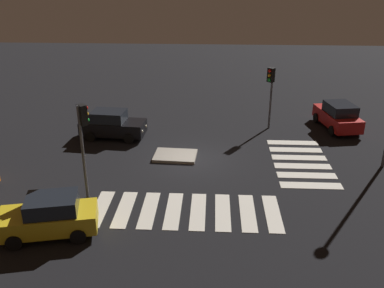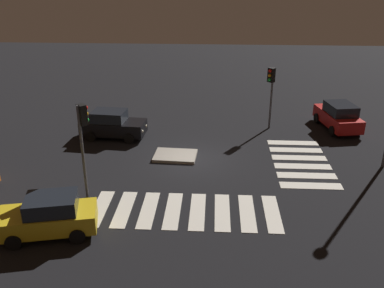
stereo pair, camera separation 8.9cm
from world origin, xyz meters
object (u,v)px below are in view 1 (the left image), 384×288
at_px(car_yellow, 49,216).
at_px(traffic_light_south, 83,129).
at_px(car_black, 112,125).
at_px(traffic_island, 175,156).
at_px(car_red, 338,116).
at_px(traffic_light_north, 271,83).

relative_size(car_yellow, traffic_light_south, 0.91).
distance_m(car_black, traffic_light_south, 8.26).
distance_m(traffic_island, car_black, 5.37).
relative_size(car_red, car_yellow, 1.05).
xyz_separation_m(car_yellow, car_black, (0.14, 10.98, 0.03)).
bearing_deg(car_black, car_red, 13.88).
bearing_deg(traffic_island, traffic_light_south, -128.00).
bearing_deg(car_red, car_yellow, 120.89).
height_order(car_red, traffic_light_south, traffic_light_south).
bearing_deg(traffic_island, traffic_light_north, 40.34).
height_order(car_yellow, car_black, car_black).
bearing_deg(car_black, traffic_light_south, -80.56).
bearing_deg(car_red, traffic_light_north, 82.92).
relative_size(traffic_light_south, traffic_light_north, 1.10).
distance_m(car_black, traffic_light_north, 10.97).
bearing_deg(car_yellow, traffic_island, -132.25).
distance_m(car_red, traffic_light_south, 18.09).
bearing_deg(car_red, traffic_island, 106.22).
height_order(car_black, traffic_light_north, traffic_light_north).
relative_size(traffic_island, traffic_light_north, 0.60).
relative_size(car_black, traffic_light_north, 1.01).
height_order(traffic_island, traffic_light_north, traffic_light_north).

